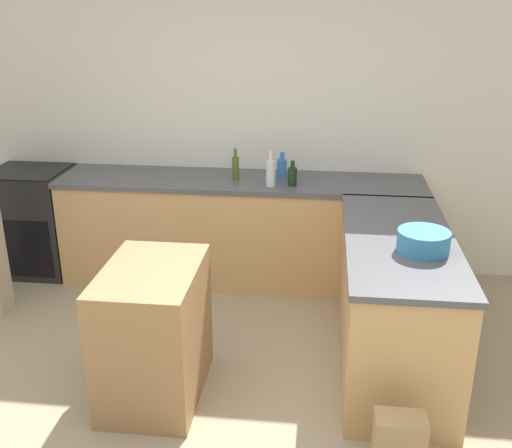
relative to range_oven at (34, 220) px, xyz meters
name	(u,v)px	position (x,y,z in m)	size (l,w,h in m)	color
ground_plane	(192,437)	(1.88, -2.07, -0.46)	(14.00, 14.00, 0.00)	tan
wall_back	(246,119)	(1.88, 0.35, 0.89)	(8.00, 0.06, 2.70)	silver
counter_back	(241,230)	(1.88, -0.01, 0.00)	(3.06, 0.67, 0.92)	tan
counter_peninsula	(394,301)	(3.06, -1.16, 0.00)	(0.69, 1.70, 0.92)	tan
range_oven	(34,220)	(0.00, 0.00, 0.00)	(0.69, 0.64, 0.93)	black
island_table	(154,332)	(1.57, -1.68, -0.04)	(0.56, 0.82, 0.85)	#997047
mixing_bowl	(423,241)	(3.17, -1.38, 0.52)	(0.31, 0.31, 0.13)	teal
wine_bottle_dark	(292,176)	(2.32, -0.14, 0.54)	(0.07, 0.07, 0.21)	black
olive_oil_bottle	(235,167)	(1.84, -0.02, 0.56)	(0.06, 0.06, 0.26)	#475B1E
water_bottle_blue	(282,167)	(2.22, 0.08, 0.54)	(0.08, 0.08, 0.21)	#386BB7
vinegar_bottle_clear	(271,172)	(2.15, -0.18, 0.57)	(0.08, 0.08, 0.29)	silver
paper_bag	(398,447)	(3.00, -2.24, -0.27)	(0.26, 0.16, 0.38)	#A88456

